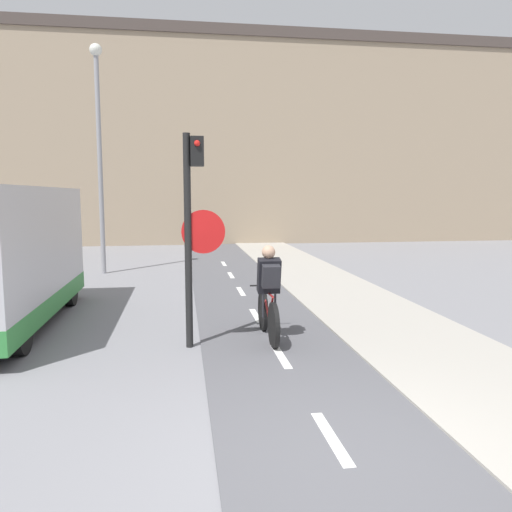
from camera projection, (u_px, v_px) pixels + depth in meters
ground_plane at (348, 467)px, 4.36m from camera, size 120.00×120.00×0.00m
bike_lane at (348, 466)px, 4.37m from camera, size 2.28×60.00×0.02m
building_row_background at (208, 142)px, 25.80m from camera, size 60.00×5.20×10.18m
traffic_light_pole at (193, 217)px, 7.58m from camera, size 0.67×0.25×3.29m
street_lamp_far at (99, 135)px, 14.67m from camera, size 0.36×0.36×6.71m
cyclist_near at (269, 296)px, 8.12m from camera, size 0.46×1.75×1.56m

